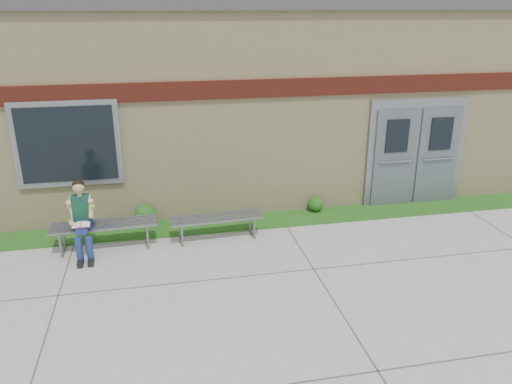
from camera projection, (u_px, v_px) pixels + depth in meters
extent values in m
plane|color=#9E9E99|center=(261.00, 292.00, 7.57)|extent=(80.00, 80.00, 0.00)
cube|color=#294E14|center=(234.00, 223.00, 9.95)|extent=(16.00, 0.80, 0.02)
cube|color=beige|center=(211.00, 95.00, 12.38)|extent=(16.00, 6.00, 4.00)
cube|color=#3F3F42|center=(208.00, 5.00, 11.65)|extent=(16.20, 6.20, 0.20)
cube|color=maroon|center=(228.00, 89.00, 9.39)|extent=(16.00, 0.06, 0.35)
cube|color=slate|center=(68.00, 144.00, 9.13)|extent=(1.90, 0.08, 1.60)
cube|color=black|center=(67.00, 145.00, 9.10)|extent=(1.70, 0.04, 1.40)
cube|color=slate|center=(415.00, 152.00, 10.63)|extent=(2.20, 0.08, 2.30)
cube|color=#4F595F|center=(394.00, 159.00, 10.53)|extent=(0.92, 0.06, 2.10)
cube|color=#4F595F|center=(437.00, 156.00, 10.72)|extent=(0.92, 0.06, 2.10)
cube|color=slate|center=(104.00, 224.00, 8.80)|extent=(1.84, 0.56, 0.04)
cube|color=slate|center=(62.00, 241.00, 8.75)|extent=(0.06, 0.51, 0.42)
cube|color=slate|center=(147.00, 234.00, 9.02)|extent=(0.06, 0.51, 0.42)
cube|color=slate|center=(217.00, 217.00, 9.18)|extent=(1.69, 0.56, 0.03)
cube|color=slate|center=(181.00, 232.00, 9.14)|extent=(0.07, 0.47, 0.38)
cube|color=slate|center=(252.00, 226.00, 9.39)|extent=(0.07, 0.47, 0.38)
cube|color=navy|center=(83.00, 222.00, 8.66)|extent=(0.33, 0.24, 0.15)
cube|color=#0D321F|center=(81.00, 207.00, 8.54)|extent=(0.31, 0.20, 0.43)
sphere|color=tan|center=(78.00, 187.00, 8.40)|extent=(0.21, 0.21, 0.20)
sphere|color=black|center=(78.00, 185.00, 8.41)|extent=(0.21, 0.21, 0.21)
cylinder|color=navy|center=(77.00, 227.00, 8.41)|extent=(0.16, 0.40, 0.14)
cylinder|color=navy|center=(87.00, 226.00, 8.45)|extent=(0.16, 0.40, 0.14)
cylinder|color=navy|center=(79.00, 251.00, 8.32)|extent=(0.11, 0.11, 0.47)
cylinder|color=navy|center=(90.00, 250.00, 8.36)|extent=(0.11, 0.11, 0.47)
cube|color=black|center=(80.00, 263.00, 8.33)|extent=(0.10, 0.25, 0.09)
cube|color=black|center=(91.00, 262.00, 8.37)|extent=(0.10, 0.25, 0.09)
cylinder|color=tan|center=(69.00, 206.00, 8.43)|extent=(0.09, 0.21, 0.25)
cylinder|color=tan|center=(91.00, 204.00, 8.51)|extent=(0.09, 0.21, 0.25)
cube|color=white|center=(81.00, 224.00, 8.29)|extent=(0.30, 0.22, 0.01)
cube|color=#E1547B|center=(81.00, 225.00, 8.30)|extent=(0.30, 0.23, 0.01)
sphere|color=#81C033|center=(93.00, 207.00, 8.39)|extent=(0.08, 0.08, 0.08)
sphere|color=#294E14|center=(146.00, 215.00, 9.79)|extent=(0.41, 0.41, 0.41)
sphere|color=#294E14|center=(316.00, 204.00, 10.46)|extent=(0.31, 0.31, 0.31)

